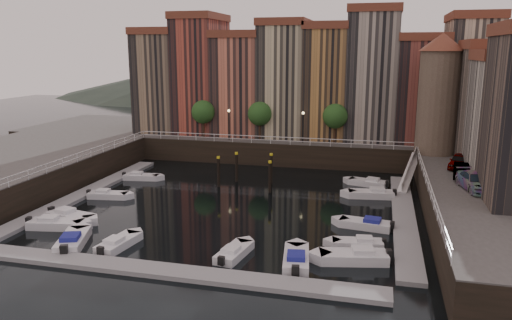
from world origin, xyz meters
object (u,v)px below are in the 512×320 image
(mooring_pilings, at_px, (249,172))
(car_c, at_px, (475,182))
(boat_left_0, at_px, (55,224))
(car_a, at_px, (460,162))
(boat_left_2, at_px, (107,195))
(boat_left_1, at_px, (70,216))
(car_b, at_px, (462,172))
(corner_tower, at_px, (439,92))
(gangway, at_px, (410,170))

(mooring_pilings, distance_m, car_c, 23.46)
(boat_left_0, distance_m, car_a, 39.26)
(boat_left_2, bearing_deg, boat_left_1, -95.32)
(car_a, bearing_deg, boat_left_0, -135.80)
(mooring_pilings, height_order, car_b, car_b)
(boat_left_2, xyz_separation_m, car_a, (34.98, 9.00, 3.42))
(boat_left_2, bearing_deg, mooring_pilings, 23.68)
(boat_left_1, height_order, car_a, car_a)
(mooring_pilings, bearing_deg, boat_left_1, -129.85)
(boat_left_0, relative_size, car_a, 1.14)
(boat_left_0, distance_m, boat_left_1, 2.06)
(car_b, bearing_deg, corner_tower, 103.96)
(car_c, bearing_deg, corner_tower, 85.04)
(corner_tower, distance_m, boat_left_0, 42.85)
(boat_left_0, bearing_deg, corner_tower, 27.62)
(boat_left_1, distance_m, car_c, 35.82)
(gangway, bearing_deg, boat_left_1, -147.61)
(boat_left_0, distance_m, car_b, 37.25)
(boat_left_1, xyz_separation_m, car_a, (34.62, 16.00, 3.37))
(corner_tower, bearing_deg, car_a, -76.94)
(gangway, xyz_separation_m, car_c, (4.82, -11.21, 1.84))
(gangway, distance_m, mooring_pilings, 17.82)
(corner_tower, relative_size, car_c, 2.64)
(mooring_pilings, xyz_separation_m, boat_left_1, (-12.60, -15.09, -1.27))
(boat_left_1, bearing_deg, gangway, 44.36)
(corner_tower, relative_size, car_a, 3.13)
(car_b, xyz_separation_m, car_c, (0.53, -4.20, 0.08))
(boat_left_0, bearing_deg, car_b, 12.07)
(car_b, bearing_deg, boat_left_2, -164.71)
(car_a, height_order, car_c, car_c)
(car_c, bearing_deg, boat_left_0, -176.13)
(corner_tower, distance_m, car_a, 10.05)
(gangway, xyz_separation_m, car_b, (4.29, -7.01, 1.77))
(boat_left_2, bearing_deg, car_a, 6.14)
(boat_left_2, relative_size, car_c, 0.83)
(boat_left_2, bearing_deg, car_c, -6.98)
(corner_tower, bearing_deg, mooring_pilings, -157.45)
(car_a, relative_size, car_b, 1.06)
(gangway, height_order, car_c, car_c)
(boat_left_2, bearing_deg, corner_tower, 18.13)
(mooring_pilings, distance_m, boat_left_2, 15.33)
(boat_left_0, bearing_deg, boat_left_1, 77.88)
(gangway, relative_size, car_c, 1.59)
(boat_left_2, height_order, car_a, car_a)
(car_a, distance_m, car_b, 4.01)
(gangway, bearing_deg, car_c, -66.73)
(gangway, relative_size, car_b, 2.01)
(corner_tower, bearing_deg, car_c, -83.03)
(boat_left_2, bearing_deg, gangway, 13.31)
(car_c, bearing_deg, mooring_pilings, 149.91)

